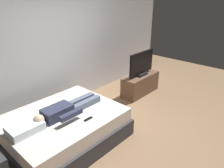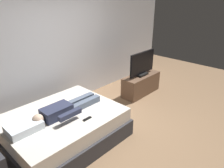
{
  "view_description": "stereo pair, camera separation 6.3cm",
  "coord_description": "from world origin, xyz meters",
  "px_view_note": "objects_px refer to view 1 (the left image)",
  "views": [
    {
      "loc": [
        -2.49,
        -2.04,
        2.41
      ],
      "look_at": [
        0.42,
        0.6,
        0.69
      ],
      "focal_mm": 34.02,
      "sensor_mm": 36.0,
      "label": 1
    },
    {
      "loc": [
        -2.45,
        -2.09,
        2.41
      ],
      "look_at": [
        0.42,
        0.6,
        0.69
      ],
      "focal_mm": 34.02,
      "sensor_mm": 36.0,
      "label": 2
    }
  ],
  "objects_px": {
    "bed": "(64,128)",
    "person": "(65,110)",
    "tv": "(141,64)",
    "pillow": "(25,128)",
    "remote": "(88,119)",
    "tv_stand": "(140,84)"
  },
  "relations": [
    {
      "from": "bed",
      "to": "person",
      "type": "height_order",
      "value": "person"
    },
    {
      "from": "tv",
      "to": "pillow",
      "type": "bearing_deg",
      "value": -177.39
    },
    {
      "from": "pillow",
      "to": "person",
      "type": "distance_m",
      "value": 0.67
    },
    {
      "from": "pillow",
      "to": "tv",
      "type": "height_order",
      "value": "tv"
    },
    {
      "from": "bed",
      "to": "remote",
      "type": "xyz_separation_m",
      "value": [
        0.18,
        -0.44,
        0.29
      ]
    },
    {
      "from": "remote",
      "to": "tv",
      "type": "distance_m",
      "value": 2.35
    },
    {
      "from": "person",
      "to": "remote",
      "type": "height_order",
      "value": "person"
    },
    {
      "from": "pillow",
      "to": "tv_stand",
      "type": "relative_size",
      "value": 0.44
    },
    {
      "from": "pillow",
      "to": "tv",
      "type": "bearing_deg",
      "value": 2.61
    },
    {
      "from": "remote",
      "to": "tv_stand",
      "type": "relative_size",
      "value": 0.14
    },
    {
      "from": "bed",
      "to": "person",
      "type": "bearing_deg",
      "value": -47.99
    },
    {
      "from": "bed",
      "to": "pillow",
      "type": "distance_m",
      "value": 0.73
    },
    {
      "from": "person",
      "to": "tv",
      "type": "distance_m",
      "value": 2.43
    },
    {
      "from": "remote",
      "to": "tv_stand",
      "type": "xyz_separation_m",
      "value": [
        2.27,
        0.58,
        -0.3
      ]
    },
    {
      "from": "pillow",
      "to": "tv_stand",
      "type": "height_order",
      "value": "pillow"
    },
    {
      "from": "bed",
      "to": "remote",
      "type": "bearing_deg",
      "value": -67.61
    },
    {
      "from": "tv_stand",
      "to": "person",
      "type": "bearing_deg",
      "value": -175.91
    },
    {
      "from": "remote",
      "to": "bed",
      "type": "bearing_deg",
      "value": 112.39
    },
    {
      "from": "tv_stand",
      "to": "pillow",
      "type": "bearing_deg",
      "value": -177.39
    },
    {
      "from": "person",
      "to": "bed",
      "type": "bearing_deg",
      "value": 132.01
    },
    {
      "from": "pillow",
      "to": "bed",
      "type": "bearing_deg",
      "value": 0.0
    },
    {
      "from": "pillow",
      "to": "tv",
      "type": "xyz_separation_m",
      "value": [
        3.09,
        0.14,
        0.18
      ]
    }
  ]
}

